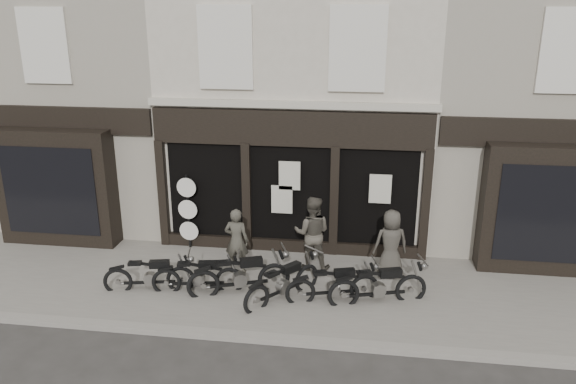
# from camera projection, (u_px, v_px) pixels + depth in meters

# --- Properties ---
(ground_plane) EXTENTS (90.00, 90.00, 0.00)m
(ground_plane) POSITION_uv_depth(u_px,v_px,m) (272.00, 309.00, 12.38)
(ground_plane) COLOR #2D2B28
(ground_plane) RESTS_ON ground
(pavement) EXTENTS (30.00, 4.20, 0.12)m
(pavement) POSITION_uv_depth(u_px,v_px,m) (278.00, 288.00, 13.20)
(pavement) COLOR slate
(pavement) RESTS_ON ground_plane
(kerb) EXTENTS (30.00, 0.25, 0.13)m
(kerb) POSITION_uv_depth(u_px,v_px,m) (261.00, 338.00, 11.18)
(kerb) COLOR gray
(kerb) RESTS_ON ground_plane
(central_building) EXTENTS (7.30, 6.22, 8.34)m
(central_building) POSITION_uv_depth(u_px,v_px,m) (304.00, 87.00, 16.69)
(central_building) COLOR beige
(central_building) RESTS_ON ground
(neighbour_left) EXTENTS (5.60, 6.73, 8.34)m
(neighbour_left) POSITION_uv_depth(u_px,v_px,m) (102.00, 84.00, 17.49)
(neighbour_left) COLOR gray
(neighbour_left) RESTS_ON ground
(neighbour_right) EXTENTS (5.60, 6.73, 8.34)m
(neighbour_right) POSITION_uv_depth(u_px,v_px,m) (528.00, 93.00, 15.80)
(neighbour_right) COLOR gray
(neighbour_right) RESTS_ON ground
(motorcycle_0) EXTENTS (2.08, 0.75, 1.01)m
(motorcycle_0) POSITION_uv_depth(u_px,v_px,m) (151.00, 278.00, 12.93)
(motorcycle_0) COLOR black
(motorcycle_0) RESTS_ON ground
(motorcycle_1) EXTENTS (2.10, 0.71, 1.02)m
(motorcycle_1) POSITION_uv_depth(u_px,v_px,m) (199.00, 279.00, 12.88)
(motorcycle_1) COLOR black
(motorcycle_1) RESTS_ON ground
(motorcycle_2) EXTENTS (2.26, 1.15, 1.14)m
(motorcycle_2) POSITION_uv_depth(u_px,v_px,m) (240.00, 279.00, 12.78)
(motorcycle_2) COLOR black
(motorcycle_2) RESTS_ON ground
(motorcycle_3) EXTENTS (1.61, 1.82, 1.05)m
(motorcycle_3) POSITION_uv_depth(u_px,v_px,m) (283.00, 286.00, 12.54)
(motorcycle_3) COLOR black
(motorcycle_3) RESTS_ON ground
(motorcycle_4) EXTENTS (2.08, 0.89, 1.02)m
(motorcycle_4) POSITION_uv_depth(u_px,v_px,m) (334.00, 288.00, 12.47)
(motorcycle_4) COLOR black
(motorcycle_4) RESTS_ON ground
(motorcycle_5) EXTENTS (2.19, 0.98, 1.08)m
(motorcycle_5) POSITION_uv_depth(u_px,v_px,m) (379.00, 289.00, 12.37)
(motorcycle_5) COLOR black
(motorcycle_5) RESTS_ON ground
(man_left) EXTENTS (0.62, 0.43, 1.65)m
(man_left) POSITION_uv_depth(u_px,v_px,m) (237.00, 241.00, 13.61)
(man_left) COLOR #3F3C34
(man_left) RESTS_ON pavement
(man_centre) EXTENTS (0.92, 0.73, 1.88)m
(man_centre) POSITION_uv_depth(u_px,v_px,m) (312.00, 233.00, 13.78)
(man_centre) COLOR #464139
(man_centre) RESTS_ON pavement
(man_right) EXTENTS (0.92, 0.70, 1.68)m
(man_right) POSITION_uv_depth(u_px,v_px,m) (391.00, 244.00, 13.41)
(man_right) COLOR #3C3832
(man_right) RESTS_ON pavement
(advert_sign_post) EXTENTS (0.53, 0.34, 2.17)m
(advert_sign_post) POSITION_uv_depth(u_px,v_px,m) (188.00, 215.00, 14.97)
(advert_sign_post) COLOR black
(advert_sign_post) RESTS_ON ground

